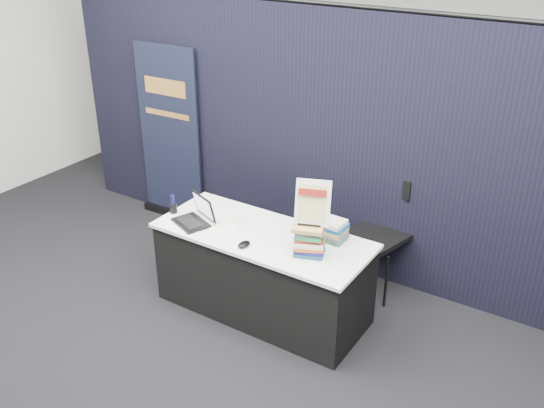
{
  "coord_description": "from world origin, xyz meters",
  "views": [
    {
      "loc": [
        2.4,
        -3.03,
        3.14
      ],
      "look_at": [
        0.09,
        0.55,
        1.05
      ],
      "focal_mm": 40.0,
      "sensor_mm": 36.0,
      "label": 1
    }
  ],
  "objects_px": {
    "display_table": "(263,273)",
    "stacking_chair": "(378,229)",
    "book_stack_tall": "(310,240)",
    "pullup_banner": "(170,145)",
    "info_sign": "(313,203)",
    "laptop": "(194,216)",
    "book_stack_short": "(331,230)"
  },
  "relations": [
    {
      "from": "info_sign",
      "to": "pullup_banner",
      "type": "relative_size",
      "value": 0.19
    },
    {
      "from": "display_table",
      "to": "book_stack_tall",
      "type": "xyz_separation_m",
      "value": [
        0.48,
        -0.07,
        0.5
      ]
    },
    {
      "from": "book_stack_tall",
      "to": "laptop",
      "type": "bearing_deg",
      "value": -176.08
    },
    {
      "from": "display_table",
      "to": "book_stack_tall",
      "type": "bearing_deg",
      "value": -8.39
    },
    {
      "from": "stacking_chair",
      "to": "info_sign",
      "type": "bearing_deg",
      "value": -85.76
    },
    {
      "from": "stacking_chair",
      "to": "book_stack_tall",
      "type": "bearing_deg",
      "value": -85.45
    },
    {
      "from": "info_sign",
      "to": "pullup_banner",
      "type": "height_order",
      "value": "pullup_banner"
    },
    {
      "from": "laptop",
      "to": "stacking_chair",
      "type": "xyz_separation_m",
      "value": [
        1.24,
        1.02,
        -0.23
      ]
    },
    {
      "from": "pullup_banner",
      "to": "stacking_chair",
      "type": "bearing_deg",
      "value": -3.66
    },
    {
      "from": "info_sign",
      "to": "stacking_chair",
      "type": "xyz_separation_m",
      "value": [
        0.16,
        0.92,
        -0.59
      ]
    },
    {
      "from": "laptop",
      "to": "stacking_chair",
      "type": "distance_m",
      "value": 1.62
    },
    {
      "from": "book_stack_tall",
      "to": "book_stack_short",
      "type": "xyz_separation_m",
      "value": [
        0.03,
        0.29,
        -0.04
      ]
    },
    {
      "from": "book_stack_tall",
      "to": "display_table",
      "type": "bearing_deg",
      "value": 171.61
    },
    {
      "from": "book_stack_tall",
      "to": "book_stack_short",
      "type": "distance_m",
      "value": 0.3
    },
    {
      "from": "display_table",
      "to": "stacking_chair",
      "type": "xyz_separation_m",
      "value": [
        0.64,
        0.88,
        0.2
      ]
    },
    {
      "from": "book_stack_short",
      "to": "pullup_banner",
      "type": "distance_m",
      "value": 2.43
    },
    {
      "from": "display_table",
      "to": "stacking_chair",
      "type": "bearing_deg",
      "value": 54.01
    },
    {
      "from": "book_stack_short",
      "to": "display_table",
      "type": "bearing_deg",
      "value": -156.32
    },
    {
      "from": "book_stack_tall",
      "to": "info_sign",
      "type": "distance_m",
      "value": 0.3
    },
    {
      "from": "book_stack_tall",
      "to": "pullup_banner",
      "type": "xyz_separation_m",
      "value": [
        -2.29,
        1.02,
        -0.03
      ]
    },
    {
      "from": "stacking_chair",
      "to": "laptop",
      "type": "bearing_deg",
      "value": -126.24
    },
    {
      "from": "pullup_banner",
      "to": "display_table",
      "type": "bearing_deg",
      "value": -29.61
    },
    {
      "from": "pullup_banner",
      "to": "book_stack_short",
      "type": "bearing_deg",
      "value": -19.37
    },
    {
      "from": "book_stack_tall",
      "to": "pullup_banner",
      "type": "relative_size",
      "value": 0.15
    },
    {
      "from": "laptop",
      "to": "pullup_banner",
      "type": "relative_size",
      "value": 0.19
    },
    {
      "from": "pullup_banner",
      "to": "info_sign",
      "type": "bearing_deg",
      "value": -25.35
    },
    {
      "from": "display_table",
      "to": "book_stack_short",
      "type": "height_order",
      "value": "book_stack_short"
    },
    {
      "from": "display_table",
      "to": "book_stack_short",
      "type": "distance_m",
      "value": 0.72
    },
    {
      "from": "info_sign",
      "to": "book_stack_short",
      "type": "bearing_deg",
      "value": 62.56
    },
    {
      "from": "book_stack_tall",
      "to": "pullup_banner",
      "type": "bearing_deg",
      "value": 156.05
    },
    {
      "from": "laptop",
      "to": "pullup_banner",
      "type": "xyz_separation_m",
      "value": [
        -1.22,
        1.09,
        0.04
      ]
    },
    {
      "from": "laptop",
      "to": "stacking_chair",
      "type": "height_order",
      "value": "stacking_chair"
    }
  ]
}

